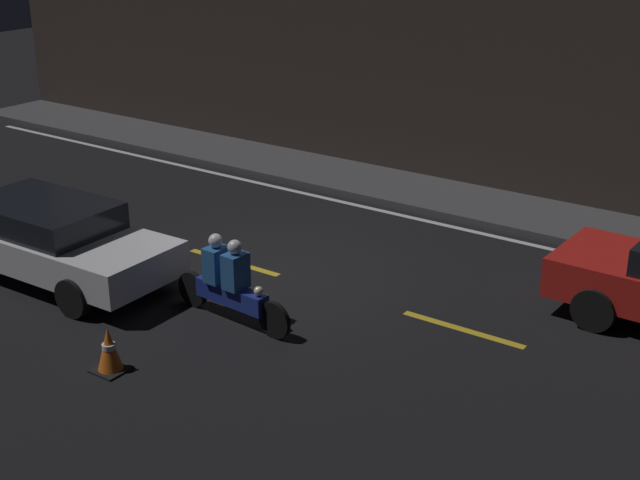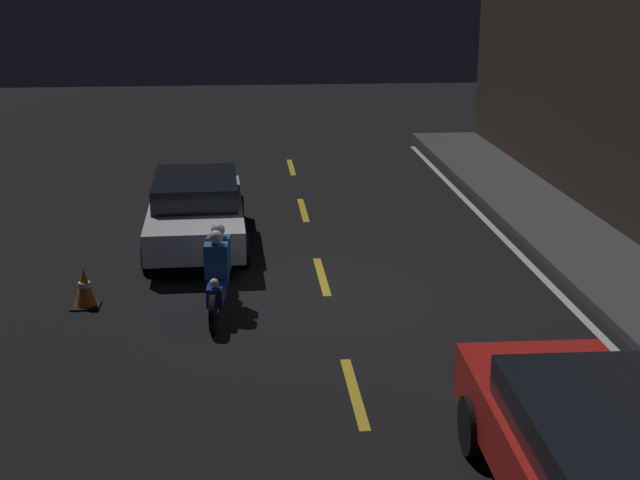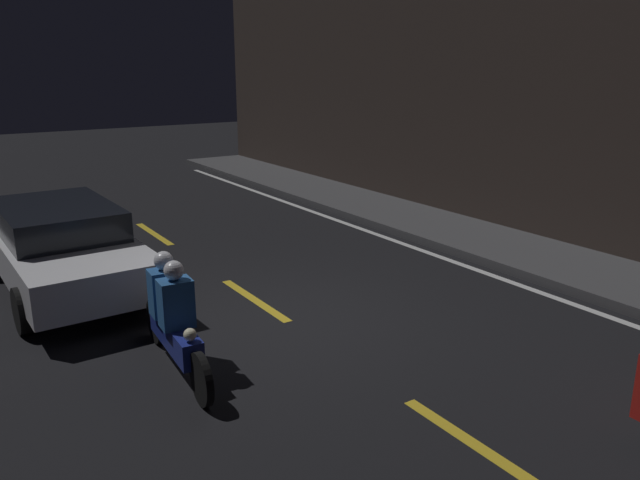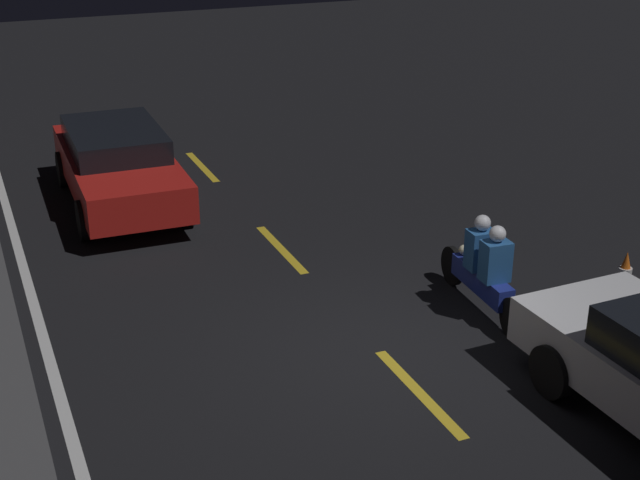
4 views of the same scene
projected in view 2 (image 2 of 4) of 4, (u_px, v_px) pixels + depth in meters
The scene contains 11 objects.
ground_plane at pixel (327, 296), 14.69m from camera, with size 56.00×56.00×0.00m, color black.
raised_curb at pixel (627, 282), 15.11m from camera, with size 28.00×2.03×0.16m.
lane_dash_a at pixel (291, 167), 24.21m from camera, with size 2.00×0.14×0.01m.
lane_dash_b at pixel (303, 210), 19.93m from camera, with size 2.00×0.14×0.01m.
lane_dash_c at pixel (322, 276), 15.64m from camera, with size 2.00×0.14×0.01m.
lane_dash_d at pixel (354, 392), 11.36m from camera, with size 2.00×0.14×0.01m.
lane_solid_kerb at pixel (554, 289), 15.02m from camera, with size 25.20×0.14×0.01m.
sedan_white at pixel (196, 209), 17.20m from camera, with size 4.49×1.98×1.33m.
taxi_red at pixel (597, 459), 8.39m from camera, with size 4.55×1.95×1.37m.
motorcycle at pixel (218, 272), 13.94m from camera, with size 2.30×0.41×1.36m.
traffic_cone_near at pixel (85, 288), 14.15m from camera, with size 0.45×0.45×0.65m.
Camera 2 is at (13.71, -1.37, 5.18)m, focal length 50.00 mm.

